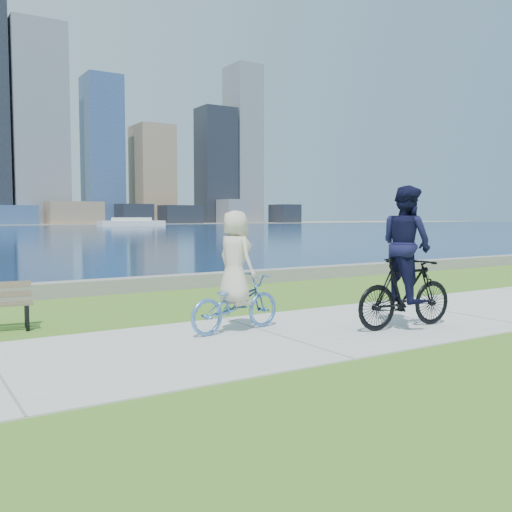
% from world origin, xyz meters
% --- Properties ---
extents(ground, '(320.00, 320.00, 0.00)m').
position_xyz_m(ground, '(0.00, 0.00, 0.00)').
color(ground, '#3F6C1C').
rests_on(ground, ground).
extents(concrete_path, '(80.00, 3.50, 0.02)m').
position_xyz_m(concrete_path, '(0.00, 0.00, 0.01)').
color(concrete_path, '#ADADA8').
rests_on(concrete_path, ground).
extents(seawall, '(90.00, 0.50, 0.35)m').
position_xyz_m(seawall, '(0.00, 6.20, 0.17)').
color(seawall, slate).
rests_on(seawall, ground).
extents(ferry_far, '(12.01, 3.43, 1.63)m').
position_xyz_m(ferry_far, '(31.68, 94.23, 0.68)').
color(ferry_far, white).
rests_on(ferry_far, ground).
extents(cyclist_woman, '(0.85, 1.79, 1.93)m').
position_xyz_m(cyclist_woman, '(-0.41, 0.61, 0.74)').
color(cyclist_woman, '#4F80C1').
rests_on(cyclist_woman, ground).
extents(cyclist_man, '(0.78, 1.97, 2.33)m').
position_xyz_m(cyclist_man, '(2.10, -0.64, 1.00)').
color(cyclist_man, black).
rests_on(cyclist_man, ground).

